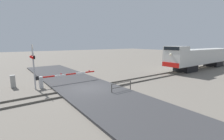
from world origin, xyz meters
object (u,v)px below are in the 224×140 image
(crossing_signal, at_px, (33,61))
(utility_cabinet, at_px, (13,81))
(crossing_gate, at_px, (51,79))
(guard_railing, at_px, (121,86))
(locomotive, at_px, (201,57))

(crossing_signal, relative_size, utility_cabinet, 3.43)
(crossing_signal, xyz_separation_m, crossing_gate, (-0.16, 1.53, -1.95))
(guard_railing, bearing_deg, crossing_gate, -140.57)
(crossing_gate, relative_size, utility_cabinet, 5.18)
(utility_cabinet, relative_size, guard_railing, 0.56)
(crossing_gate, relative_size, guard_railing, 2.89)
(crossing_gate, bearing_deg, utility_cabinet, -119.51)
(crossing_signal, relative_size, guard_railing, 1.91)
(locomotive, height_order, utility_cabinet, locomotive)
(locomotive, height_order, crossing_signal, crossing_signal)
(utility_cabinet, bearing_deg, guard_railing, 46.35)
(crossing_gate, distance_m, utility_cabinet, 3.70)
(crossing_signal, bearing_deg, guard_railing, 48.19)
(guard_railing, bearing_deg, utility_cabinet, -133.65)
(crossing_gate, height_order, utility_cabinet, same)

